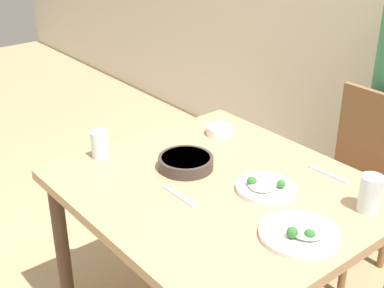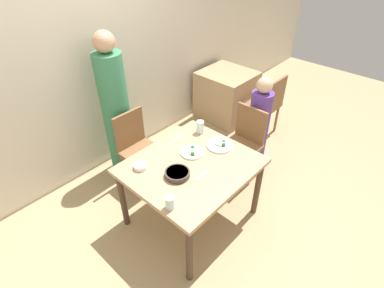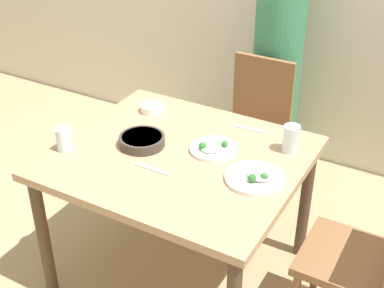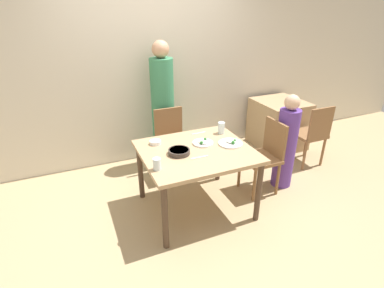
# 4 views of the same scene
# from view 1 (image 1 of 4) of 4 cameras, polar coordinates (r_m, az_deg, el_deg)

# --- Properties ---
(dining_table) EXTENTS (1.14, 1.01, 0.73)m
(dining_table) POSITION_cam_1_polar(r_m,az_deg,el_deg) (2.06, 3.13, -6.56)
(dining_table) COLOR tan
(dining_table) RESTS_ON ground_plane
(chair_adult_spot) EXTENTS (0.40, 0.40, 0.89)m
(chair_adult_spot) POSITION_cam_1_polar(r_m,az_deg,el_deg) (2.69, 16.84, -3.29)
(chair_adult_spot) COLOR brown
(chair_adult_spot) RESTS_ON ground_plane
(bowl_curry) EXTENTS (0.22, 0.22, 0.05)m
(bowl_curry) POSITION_cam_1_polar(r_m,az_deg,el_deg) (2.12, -0.67, -1.93)
(bowl_curry) COLOR #3D332D
(bowl_curry) RESTS_ON dining_table
(plate_rice_adult) EXTENTS (0.22, 0.22, 0.06)m
(plate_rice_adult) POSITION_cam_1_polar(r_m,az_deg,el_deg) (1.99, 7.80, -4.58)
(plate_rice_adult) COLOR white
(plate_rice_adult) RESTS_ON dining_table
(plate_rice_child) EXTENTS (0.26, 0.26, 0.06)m
(plate_rice_child) POSITION_cam_1_polar(r_m,az_deg,el_deg) (1.77, 11.54, -9.29)
(plate_rice_child) COLOR white
(plate_rice_child) RESTS_ON dining_table
(bowl_rice_small) EXTENTS (0.12, 0.12, 0.04)m
(bowl_rice_small) POSITION_cam_1_polar(r_m,az_deg,el_deg) (2.41, 2.99, 1.52)
(bowl_rice_small) COLOR white
(bowl_rice_small) RESTS_ON dining_table
(glass_water_tall) EXTENTS (0.07, 0.07, 0.11)m
(glass_water_tall) POSITION_cam_1_polar(r_m,az_deg,el_deg) (2.23, -9.77, -0.05)
(glass_water_tall) COLOR silver
(glass_water_tall) RESTS_ON dining_table
(glass_water_short) EXTENTS (0.08, 0.08, 0.13)m
(glass_water_short) POSITION_cam_1_polar(r_m,az_deg,el_deg) (1.93, 18.47, -5.05)
(glass_water_short) COLOR silver
(glass_water_short) RESTS_ON dining_table
(fork_steel) EXTENTS (0.18, 0.02, 0.01)m
(fork_steel) POSITION_cam_1_polar(r_m,az_deg,el_deg) (1.95, -1.36, -5.55)
(fork_steel) COLOR silver
(fork_steel) RESTS_ON dining_table
(spoon_steel) EXTENTS (0.18, 0.03, 0.01)m
(spoon_steel) POSITION_cam_1_polar(r_m,az_deg,el_deg) (2.15, 14.34, -3.12)
(spoon_steel) COLOR silver
(spoon_steel) RESTS_ON dining_table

